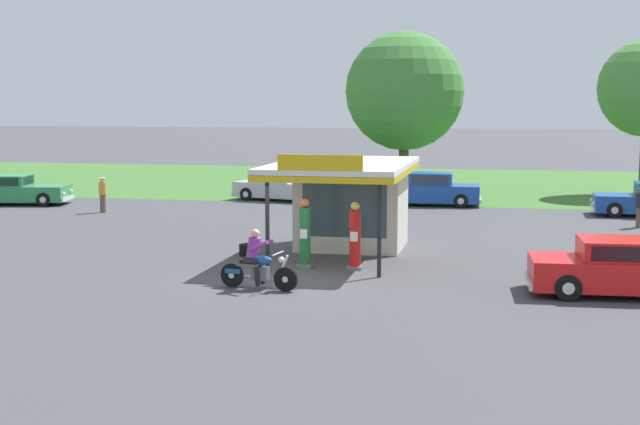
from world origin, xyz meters
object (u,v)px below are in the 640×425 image
at_px(featured_classic_sedan, 634,270).
at_px(gas_pump_offside, 355,238).
at_px(parked_car_second_row_spare, 283,187).
at_px(parked_car_back_row_far_left, 11,191).
at_px(spare_tire_stack, 249,250).
at_px(parked_car_back_row_centre, 424,191).
at_px(motorcycle_with_rider, 257,264).
at_px(bystander_admiring_sedan, 103,194).
at_px(bystander_leaning_by_kiosk, 640,207).
at_px(gas_pump_nearside, 305,236).

bearing_deg(featured_classic_sedan, gas_pump_offside, 165.02).
relative_size(parked_car_second_row_spare, parked_car_back_row_far_left, 0.97).
distance_m(parked_car_second_row_spare, spare_tire_stack, 15.85).
relative_size(parked_car_second_row_spare, parked_car_back_row_centre, 0.98).
bearing_deg(motorcycle_with_rider, parked_car_second_row_spare, 102.51).
bearing_deg(motorcycle_with_rider, spare_tire_stack, 109.27).
relative_size(parked_car_second_row_spare, bystander_admiring_sedan, 3.49).
bearing_deg(bystander_admiring_sedan, bystander_leaning_by_kiosk, -0.01).
relative_size(gas_pump_offside, parked_car_back_row_centre, 0.36).
distance_m(gas_pump_nearside, bystander_leaning_by_kiosk, 15.41).
height_order(bystander_admiring_sedan, spare_tire_stack, bystander_admiring_sedan).
bearing_deg(bystander_leaning_by_kiosk, parked_car_back_row_centre, 146.99).
bearing_deg(bystander_admiring_sedan, parked_car_back_row_centre, 22.87).
bearing_deg(featured_classic_sedan, spare_tire_stack, 162.25).
height_order(gas_pump_nearside, bystander_leaning_by_kiosk, gas_pump_nearside).
bearing_deg(gas_pump_nearside, gas_pump_offside, -0.00).
relative_size(parked_car_back_row_far_left, spare_tire_stack, 9.42).
relative_size(gas_pump_offside, featured_classic_sedan, 0.36).
xyz_separation_m(parked_car_second_row_spare, parked_car_back_row_far_left, (-12.43, -4.31, -0.01)).
bearing_deg(parked_car_second_row_spare, parked_car_back_row_far_left, -160.86).
bearing_deg(parked_car_back_row_centre, gas_pump_nearside, -96.92).
xyz_separation_m(bystander_admiring_sedan, spare_tire_stack, (9.52, -9.26, -0.66)).
relative_size(gas_pump_offside, spare_tire_stack, 3.32).
relative_size(gas_pump_nearside, motorcycle_with_rider, 0.94).
xyz_separation_m(gas_pump_offside, bystander_leaning_by_kiosk, (9.46, 10.84, -0.09)).
bearing_deg(bystander_admiring_sedan, motorcycle_with_rider, -51.46).
height_order(parked_car_back_row_far_left, bystander_leaning_by_kiosk, bystander_leaning_by_kiosk).
height_order(motorcycle_with_rider, parked_car_second_row_spare, motorcycle_with_rider).
xyz_separation_m(gas_pump_nearside, parked_car_second_row_spare, (-5.06, 17.17, -0.27)).
bearing_deg(parked_car_back_row_centre, spare_tire_stack, -105.72).
relative_size(gas_pump_offside, motorcycle_with_rider, 0.92).
distance_m(gas_pump_offside, bystander_leaning_by_kiosk, 14.39).
relative_size(gas_pump_nearside, featured_classic_sedan, 0.37).
height_order(parked_car_second_row_spare, parked_car_back_row_far_left, parked_car_second_row_spare).
relative_size(bystander_admiring_sedan, spare_tire_stack, 2.62).
xyz_separation_m(featured_classic_sedan, bystander_leaning_by_kiosk, (1.98, 12.84, 0.16)).
height_order(gas_pump_nearside, parked_car_back_row_far_left, gas_pump_nearside).
bearing_deg(bystander_admiring_sedan, parked_car_back_row_far_left, 160.71).
relative_size(bystander_leaning_by_kiosk, spare_tire_stack, 2.58).
relative_size(parked_car_second_row_spare, bystander_leaning_by_kiosk, 3.55).
bearing_deg(parked_car_back_row_far_left, gas_pump_nearside, -36.31).
xyz_separation_m(parked_car_second_row_spare, spare_tire_stack, (2.85, -15.58, -0.49)).
xyz_separation_m(gas_pump_nearside, spare_tire_stack, (-2.22, 1.58, -0.76)).
bearing_deg(gas_pump_offside, parked_car_back_row_far_left, 145.91).
xyz_separation_m(bystander_leaning_by_kiosk, spare_tire_stack, (-13.18, -9.26, -0.64)).
relative_size(gas_pump_offside, bystander_leaning_by_kiosk, 1.29).
bearing_deg(spare_tire_stack, gas_pump_offside, -23.06).
relative_size(motorcycle_with_rider, parked_car_second_row_spare, 0.40).
bearing_deg(parked_car_back_row_far_left, spare_tire_stack, -36.43).
height_order(gas_pump_nearside, featured_classic_sedan, gas_pump_nearside).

